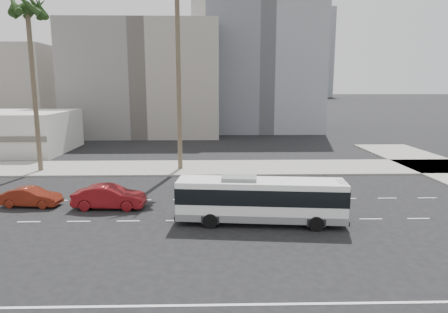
{
  "coord_description": "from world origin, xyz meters",
  "views": [
    {
      "loc": [
        -0.69,
        -23.12,
        8.19
      ],
      "look_at": [
        -0.02,
        4.0,
        3.27
      ],
      "focal_mm": 31.59,
      "sensor_mm": 36.0,
      "label": 1
    }
  ],
  "objects_px": {
    "city_bus": "(261,199)",
    "car_b": "(31,197)",
    "palm_mid": "(28,13)",
    "car_a": "(109,197)"
  },
  "relations": [
    {
      "from": "city_bus",
      "to": "car_b",
      "type": "bearing_deg",
      "value": 172.18
    },
    {
      "from": "car_b",
      "to": "palm_mid",
      "type": "distance_m",
      "value": 18.23
    },
    {
      "from": "car_a",
      "to": "car_b",
      "type": "xyz_separation_m",
      "value": [
        -5.5,
        0.57,
        -0.13
      ]
    },
    {
      "from": "car_b",
      "to": "palm_mid",
      "type": "height_order",
      "value": "palm_mid"
    },
    {
      "from": "city_bus",
      "to": "car_a",
      "type": "height_order",
      "value": "city_bus"
    },
    {
      "from": "car_a",
      "to": "car_b",
      "type": "relative_size",
      "value": 1.2
    },
    {
      "from": "car_a",
      "to": "palm_mid",
      "type": "height_order",
      "value": "palm_mid"
    },
    {
      "from": "car_b",
      "to": "palm_mid",
      "type": "relative_size",
      "value": 0.25
    },
    {
      "from": "city_bus",
      "to": "palm_mid",
      "type": "height_order",
      "value": "palm_mid"
    },
    {
      "from": "city_bus",
      "to": "car_b",
      "type": "relative_size",
      "value": 2.55
    }
  ]
}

